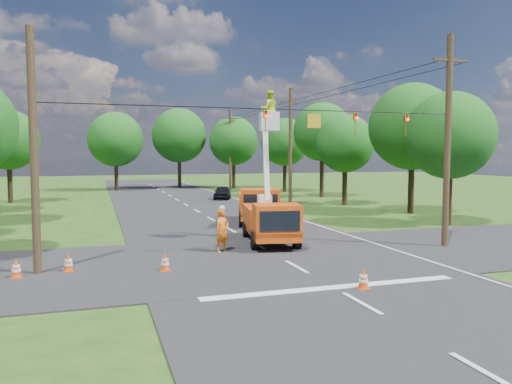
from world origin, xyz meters
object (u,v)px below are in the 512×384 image
object	(u,v)px
second_truck	(259,205)
ground_worker	(222,231)
tree_left_f	(8,140)
distant_car	(222,193)
tree_right_c	(345,144)
traffic_cone_1	(260,230)
pole_right_near	(448,140)
tree_right_d	(322,132)
tree_far_a	(116,139)
traffic_cone_5	(16,269)
traffic_cone_4	(68,263)
pole_right_mid	(290,146)
traffic_cone_0	(363,279)
tree_right_b	(412,127)
bucket_truck	(270,210)
pole_right_far	(230,148)
tree_right_a	(450,136)
traffic_cone_2	(253,220)
tree_far_b	(179,136)
tree_far_c	(234,141)
pole_left	(34,152)
traffic_cone_6	(268,211)
tree_right_e	(285,142)

from	to	relation	value
second_truck	ground_worker	world-z (taller)	second_truck
ground_worker	tree_left_f	world-z (taller)	tree_left_f
distant_car	tree_right_c	size ratio (longest dim) A/B	0.49
traffic_cone_1	pole_right_near	world-z (taller)	pole_right_near
tree_right_d	tree_far_a	size ratio (longest dim) A/B	1.02
tree_left_f	traffic_cone_5	bearing A→B (deg)	-81.33
traffic_cone_4	pole_right_mid	distance (m)	26.66
traffic_cone_0	tree_right_c	xyz separation A→B (m)	(12.30, 24.54, 4.95)
pole_right_near	tree_right_c	bearing A→B (deg)	76.11
tree_left_f	tree_right_b	xyz separation A→B (m)	(29.80, -18.00, 0.75)
pole_right_mid	tree_left_f	bearing A→B (deg)	156.77
bucket_truck	pole_right_far	size ratio (longest dim) A/B	0.76
tree_right_a	tree_right_c	world-z (taller)	tree_right_a
traffic_cone_2	tree_left_f	bearing A→B (deg)	128.84
traffic_cone_4	tree_left_f	distance (m)	31.16
distant_car	tree_far_b	size ratio (longest dim) A/B	0.37
ground_worker	traffic_cone_1	size ratio (longest dim) A/B	2.79
tree_far_c	distant_car	bearing A→B (deg)	-109.54
traffic_cone_5	traffic_cone_4	bearing A→B (deg)	14.35
ground_worker	pole_right_mid	xyz separation A→B (m)	(10.51, 18.11, 4.11)
tree_right_d	traffic_cone_1	bearing A→B (deg)	-122.62
traffic_cone_4	tree_far_a	distance (m)	43.56
pole_right_near	tree_right_b	world-z (taller)	pole_right_near
pole_right_near	tree_far_c	size ratio (longest dim) A/B	1.09
second_truck	tree_left_f	bearing A→B (deg)	147.03
pole_right_near	tree_left_f	bearing A→B (deg)	127.84
tree_right_b	tree_right_c	distance (m)	7.31
pole_left	tree_right_a	xyz separation A→B (m)	(23.00, 6.00, 1.06)
traffic_cone_5	tree_right_b	size ratio (longest dim) A/B	0.07
traffic_cone_5	tree_left_f	size ratio (longest dim) A/B	0.08
traffic_cone_0	pole_right_near	bearing A→B (deg)	36.11
tree_far_b	tree_right_c	bearing A→B (deg)	-68.58
pole_left	tree_right_b	world-z (taller)	tree_right_b
ground_worker	distant_car	size ratio (longest dim) A/B	0.52
distant_car	traffic_cone_6	world-z (taller)	distant_car
traffic_cone_1	tree_right_d	world-z (taller)	tree_right_d
traffic_cone_5	tree_right_a	size ratio (longest dim) A/B	0.09
pole_right_far	tree_right_e	bearing A→B (deg)	-43.33
ground_worker	tree_right_b	size ratio (longest dim) A/B	0.21
tree_right_a	pole_right_far	bearing A→B (deg)	98.37
tree_right_d	ground_worker	bearing A→B (deg)	-123.80
second_truck	tree_right_b	size ratio (longest dim) A/B	0.69
traffic_cone_4	tree_far_b	size ratio (longest dim) A/B	0.07
tree_far_c	pole_right_mid	bearing A→B (deg)	-92.60
tree_right_b	traffic_cone_2	bearing A→B (deg)	-168.84
bucket_truck	tree_right_e	world-z (taller)	tree_right_e
ground_worker	pole_right_far	size ratio (longest dim) A/B	0.20
pole_right_near	tree_right_d	size ratio (longest dim) A/B	1.03
traffic_cone_6	traffic_cone_2	bearing A→B (deg)	-119.51
tree_left_f	traffic_cone_4	bearing A→B (deg)	-78.03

